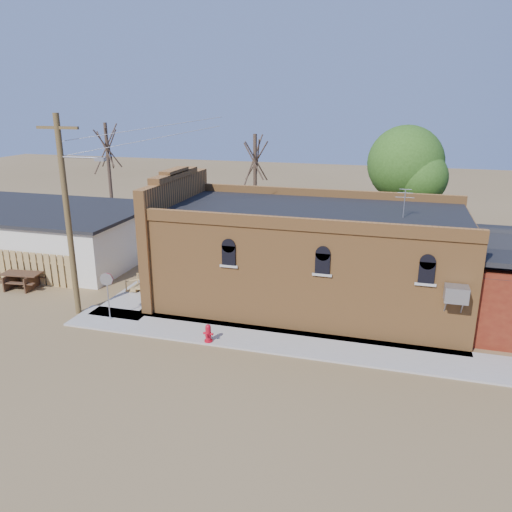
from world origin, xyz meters
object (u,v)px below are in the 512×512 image
(fire_hydrant, at_px, (208,333))
(picnic_table, at_px, (22,278))
(brick_bar, at_px, (305,256))
(utility_pole, at_px, (68,213))
(stop_sign, at_px, (107,284))
(trash_barrel, at_px, (160,291))

(fire_hydrant, relative_size, picnic_table, 0.35)
(fire_hydrant, bearing_deg, picnic_table, 170.91)
(brick_bar, bearing_deg, utility_pole, -156.31)
(stop_sign, height_order, trash_barrel, stop_sign)
(brick_bar, distance_m, picnic_table, 14.88)
(fire_hydrant, bearing_deg, trash_barrel, 143.02)
(stop_sign, relative_size, trash_barrel, 3.09)
(brick_bar, relative_size, utility_pole, 1.82)
(utility_pole, distance_m, trash_barrel, 5.80)
(trash_barrel, bearing_deg, picnic_table, -175.55)
(trash_barrel, bearing_deg, stop_sign, -108.77)
(utility_pole, distance_m, picnic_table, 6.70)
(utility_pole, height_order, trash_barrel, utility_pole)
(fire_hydrant, xyz_separation_m, stop_sign, (-5.05, 0.84, 1.32))
(fire_hydrant, bearing_deg, stop_sign, 176.80)
(stop_sign, height_order, picnic_table, stop_sign)
(brick_bar, distance_m, stop_sign, 9.23)
(fire_hydrant, height_order, picnic_table, fire_hydrant)
(stop_sign, distance_m, trash_barrel, 3.40)
(trash_barrel, bearing_deg, brick_bar, 13.75)
(utility_pole, xyz_separation_m, picnic_table, (-4.80, 2.00, -4.23))
(brick_bar, xyz_separation_m, fire_hydrant, (-2.90, -5.50, -1.88))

